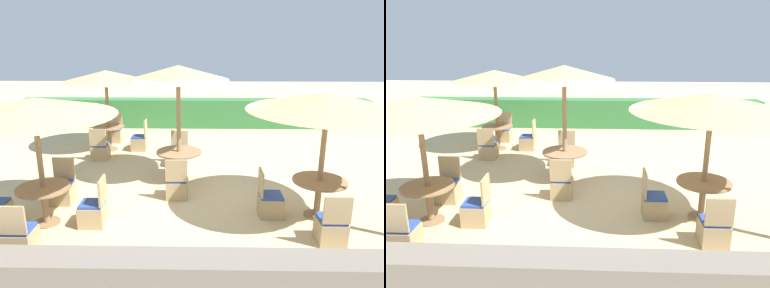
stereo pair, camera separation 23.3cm
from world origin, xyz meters
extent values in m
plane|color=#D1BA8C|center=(0.00, 0.00, 0.00)|extent=(40.00, 40.00, 0.00)
cube|color=#387A3D|center=(0.00, 5.99, 0.53)|extent=(13.00, 0.70, 1.07)
cube|color=slate|center=(0.00, -3.46, 0.23)|extent=(10.00, 0.56, 0.46)
cylinder|color=#93704C|center=(-2.69, -1.68, 1.16)|extent=(0.10, 0.10, 2.31)
cone|color=tan|center=(-2.69, -1.68, 2.23)|extent=(2.88, 2.88, 0.32)
cylinder|color=#93704C|center=(-2.69, -1.68, 0.01)|extent=(0.48, 0.48, 0.03)
cylinder|color=#93704C|center=(-2.69, -1.68, 0.35)|extent=(0.12, 0.12, 0.69)
cylinder|color=#93704C|center=(-2.69, -1.68, 0.71)|extent=(0.98, 0.98, 0.04)
cube|color=tan|center=(-2.71, -0.78, 0.20)|extent=(0.46, 0.46, 0.40)
cube|color=#2D4CA8|center=(-2.71, -0.78, 0.43)|extent=(0.42, 0.42, 0.05)
cube|color=tan|center=(-2.71, -0.57, 0.69)|extent=(0.46, 0.04, 0.48)
cube|color=tan|center=(-2.72, -2.67, 0.20)|extent=(0.46, 0.46, 0.40)
cube|color=#2D4CA8|center=(-2.72, -2.67, 0.43)|extent=(0.42, 0.42, 0.05)
cube|color=tan|center=(-2.72, -2.88, 0.69)|extent=(0.46, 0.04, 0.48)
cube|color=tan|center=(-1.80, -1.72, 0.20)|extent=(0.46, 0.46, 0.40)
cube|color=#2D4CA8|center=(-1.80, -1.72, 0.43)|extent=(0.42, 0.42, 0.05)
cube|color=tan|center=(-1.59, -1.72, 0.69)|extent=(0.04, 0.46, 0.48)
cylinder|color=#93704C|center=(2.48, -1.29, 1.17)|extent=(0.10, 0.10, 2.35)
cone|color=tan|center=(2.48, -1.29, 2.27)|extent=(2.94, 2.94, 0.32)
cylinder|color=#93704C|center=(2.48, -1.29, 0.01)|extent=(0.48, 0.48, 0.03)
cylinder|color=#93704C|center=(2.48, -1.29, 0.36)|extent=(0.12, 0.12, 0.72)
cylinder|color=#93704C|center=(2.48, -1.29, 0.74)|extent=(1.02, 1.02, 0.04)
cube|color=tan|center=(1.58, -1.27, 0.20)|extent=(0.46, 0.46, 0.40)
cube|color=#2D4CA8|center=(1.58, -1.27, 0.43)|extent=(0.42, 0.42, 0.05)
cube|color=tan|center=(1.37, -1.27, 0.69)|extent=(0.04, 0.46, 0.48)
cube|color=tan|center=(2.43, -2.23, 0.20)|extent=(0.46, 0.46, 0.40)
cube|color=#2D4CA8|center=(2.43, -2.23, 0.43)|extent=(0.42, 0.42, 0.05)
cube|color=tan|center=(2.43, -2.44, 0.69)|extent=(0.46, 0.04, 0.48)
cylinder|color=#93704C|center=(-2.58, 2.98, 1.17)|extent=(0.10, 0.10, 2.33)
cone|color=tan|center=(-2.58, 2.98, 2.25)|extent=(2.53, 2.53, 0.32)
cylinder|color=#93704C|center=(-2.58, 2.98, 0.01)|extent=(0.48, 0.48, 0.03)
cylinder|color=#93704C|center=(-2.58, 2.98, 0.35)|extent=(0.12, 0.12, 0.70)
cylinder|color=#93704C|center=(-2.58, 2.98, 0.72)|extent=(0.93, 0.93, 0.04)
cube|color=tan|center=(-1.67, 2.96, 0.20)|extent=(0.46, 0.46, 0.40)
cube|color=#2D4CA8|center=(-1.67, 2.96, 0.43)|extent=(0.42, 0.42, 0.05)
cube|color=tan|center=(-1.46, 2.96, 0.69)|extent=(0.04, 0.46, 0.48)
cube|color=tan|center=(-2.61, 3.84, 0.20)|extent=(0.46, 0.46, 0.40)
cube|color=#2D4CA8|center=(-2.61, 3.84, 0.43)|extent=(0.42, 0.42, 0.05)
cube|color=tan|center=(-2.61, 4.05, 0.69)|extent=(0.46, 0.04, 0.48)
cube|color=tan|center=(-2.63, 2.09, 0.20)|extent=(0.46, 0.46, 0.40)
cube|color=#2D4CA8|center=(-2.63, 2.09, 0.43)|extent=(0.42, 0.42, 0.05)
cube|color=tan|center=(-2.63, 1.88, 0.69)|extent=(0.46, 0.04, 0.48)
cylinder|color=#93704C|center=(-0.31, 0.52, 1.34)|extent=(0.10, 0.10, 2.68)
cone|color=tan|center=(-0.31, 0.52, 2.60)|extent=(2.31, 2.31, 0.32)
cylinder|color=#93704C|center=(-0.31, 0.52, 0.01)|extent=(0.48, 0.48, 0.03)
cylinder|color=#93704C|center=(-0.31, 0.52, 0.35)|extent=(0.12, 0.12, 0.70)
cylinder|color=#93704C|center=(-0.31, 0.52, 0.72)|extent=(1.08, 1.08, 0.04)
cube|color=tan|center=(-0.30, -0.46, 0.20)|extent=(0.46, 0.46, 0.40)
cube|color=#2D4CA8|center=(-0.30, -0.46, 0.43)|extent=(0.42, 0.42, 0.05)
cube|color=tan|center=(-0.30, -0.67, 0.69)|extent=(0.46, 0.04, 0.48)
cube|color=tan|center=(-0.36, 1.56, 0.20)|extent=(0.46, 0.46, 0.40)
cube|color=#2D4CA8|center=(-0.36, 1.56, 0.43)|extent=(0.42, 0.42, 0.05)
cube|color=tan|center=(-0.36, 1.77, 0.69)|extent=(0.46, 0.04, 0.48)
camera|label=1|loc=(0.18, -7.98, 3.45)|focal=35.00mm
camera|label=2|loc=(0.41, -7.98, 3.45)|focal=35.00mm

